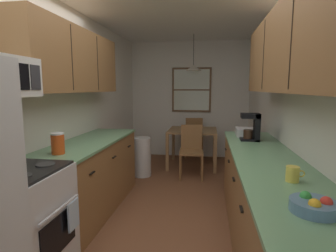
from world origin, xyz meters
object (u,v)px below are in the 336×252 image
Objects in this scene: dining_chair_far at (194,135)px; storage_canister at (58,143)px; fruit_bowl at (314,205)px; coffee_maker at (253,126)px; dish_rack at (247,132)px; trash_bin at (142,157)px; dining_table at (193,135)px; dining_chair_near at (191,148)px; mug_by_coffeemaker at (293,174)px; stove_range at (21,225)px.

dining_chair_far is 4.31× the size of storage_canister.
coffee_maker is at bearing 90.54° from fruit_bowl.
coffee_maker is at bearing -86.24° from dish_rack.
trash_bin is 2.21m from storage_canister.
fruit_bowl is (0.86, -3.78, 0.31)m from dining_table.
storage_canister reaches higher than dining_chair_far.
dish_rack is (0.80, -0.86, 0.45)m from dining_chair_near.
dish_rack is (1.66, -0.77, 0.61)m from trash_bin.
dining_chair_far is 1.63m from trash_bin.
fruit_bowl is 2.27m from dish_rack.
mug_by_coffeemaker is at bearing -13.19° from storage_canister.
dining_chair_far is 4.10m from mug_by_coffeemaker.
mug_by_coffeemaker reaches higher than fruit_bowl.
dish_rack is (1.96, 1.32, -0.05)m from storage_canister.
trash_bin is at bearing 81.84° from storage_canister.
storage_canister reaches higher than mug_by_coffeemaker.
trash_bin is 1.93m from dish_rack.
coffee_maker is at bearing 38.48° from stove_range.
stove_range is 3.24× the size of dish_rack.
dining_chair_near is 1.26m from dish_rack.
mug_by_coffeemaker is (1.73, -2.57, 0.61)m from trash_bin.
fruit_bowl is at bearing -88.98° from dish_rack.
dining_table is at bearing 71.72° from stove_range.
coffee_maker is 1.93m from fruit_bowl.
mug_by_coffeemaker is 0.52× the size of fruit_bowl.
coffee_maker is at bearing -55.63° from dining_chair_near.
storage_canister is at bearing -145.92° from dish_rack.
dish_rack is (0.82, -1.52, 0.32)m from dining_table.
dining_table is 0.67m from dining_chair_far.
stove_range is 1.18× the size of dining_table.
dining_table is at bearing 114.45° from coffee_maker.
stove_range is at bearing -105.31° from dining_chair_far.
coffee_maker is at bearing -71.12° from dining_chair_far.
dish_rack is (-0.07, 1.80, -0.00)m from mug_by_coffeemaker.
storage_canister is at bearing -153.51° from coffee_maker.
storage_canister is at bearing -107.80° from dining_chair_far.
dining_chair_far is at bearing 102.85° from mug_by_coffeemaker.
stove_range is 2.08m from fruit_bowl.
dining_chair_near is 3.75× the size of fruit_bowl.
dining_chair_near is at bearing -88.08° from dining_table.
stove_range is 0.79m from storage_canister.
stove_range is at bearing -108.28° from dining_table.
coffee_maker is 1.47m from mug_by_coffeemaker.
fruit_bowl is at bearing -89.46° from coffee_maker.
dining_chair_near is 3.27m from fruit_bowl.
dining_table is at bearing 102.83° from fruit_bowl.
stove_range is at bearing -96.28° from trash_bin.
trash_bin is at bearing 119.23° from fruit_bowl.
dining_table is 2.75× the size of dish_rack.
dining_table is 1.16m from trash_bin.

